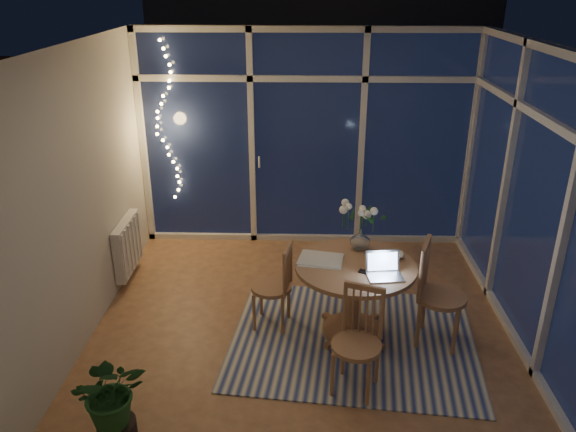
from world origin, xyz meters
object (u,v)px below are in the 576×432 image
at_px(potted_plant, 112,398).
at_px(chair_front, 357,343).
at_px(chair_right, 442,295).
at_px(laptop, 386,266).
at_px(dining_table, 354,300).
at_px(chair_left, 271,285).
at_px(flower_vase, 360,239).

bearing_deg(potted_plant, chair_front, 18.43).
xyz_separation_m(chair_right, laptop, (-0.54, -0.13, 0.35)).
relative_size(dining_table, chair_front, 1.20).
distance_m(chair_right, potted_plant, 2.86).
distance_m(chair_left, laptop, 1.13).
xyz_separation_m(dining_table, laptop, (0.23, -0.23, 0.48)).
distance_m(dining_table, potted_plant, 2.25).
bearing_deg(chair_left, laptop, 79.98).
bearing_deg(flower_vase, chair_left, -167.92).
xyz_separation_m(chair_left, laptop, (0.99, -0.36, 0.41)).
xyz_separation_m(dining_table, chair_front, (-0.04, -0.77, 0.08)).
xyz_separation_m(dining_table, chair_right, (0.77, -0.10, 0.13)).
distance_m(dining_table, chair_right, 0.78).
xyz_separation_m(dining_table, chair_left, (-0.76, 0.13, 0.07)).
distance_m(chair_front, flower_vase, 1.16).
height_order(chair_front, potted_plant, chair_front).
distance_m(chair_front, laptop, 0.73).
height_order(dining_table, chair_right, chair_right).
height_order(chair_front, flower_vase, flower_vase).
bearing_deg(chair_left, chair_front, 48.43).
bearing_deg(chair_front, chair_left, 148.78).
bearing_deg(chair_front, laptop, 83.90).
relative_size(chair_right, flower_vase, 4.78).
bearing_deg(flower_vase, chair_front, -95.50).
bearing_deg(chair_right, dining_table, 102.24).
height_order(chair_right, potted_plant, chair_right).
bearing_deg(flower_vase, potted_plant, -138.08).
bearing_deg(chair_left, potted_plant, -24.72).
relative_size(chair_right, chair_front, 1.11).
distance_m(chair_right, chair_front, 1.06).
bearing_deg(potted_plant, chair_left, 55.29).
height_order(chair_right, laptop, chair_right).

